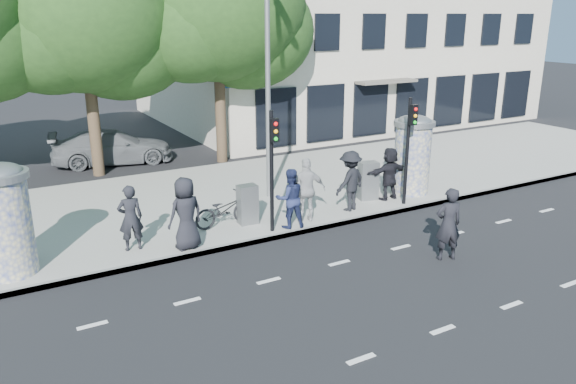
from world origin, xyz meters
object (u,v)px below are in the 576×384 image
ped_b (130,218)px  ped_c (290,198)px  ped_d (350,181)px  ped_e (307,190)px  cabinet_left (247,204)px  ped_a (186,214)px  bicycle (224,210)px  car_right (112,147)px  cabinet_right (368,181)px  ad_column_left (3,217)px  street_lamp (269,54)px  ad_column_right (412,153)px  ped_f (389,174)px  traffic_pole_far (409,141)px  man_road (448,224)px  traffic_pole_near (273,159)px

ped_b → ped_c: bearing=175.9°
ped_b → ped_d: size_ratio=0.93×
ped_e → cabinet_left: size_ratio=1.65×
ped_a → cabinet_left: size_ratio=1.66×
bicycle → car_right: 9.39m
cabinet_right → ad_column_left: bearing=-165.3°
ped_d → bicycle: (-3.92, 0.66, -0.46)m
street_lamp → ped_e: street_lamp is taller
ad_column_right → cabinet_left: bearing=179.7°
street_lamp → ad_column_left: bearing=-165.1°
ad_column_right → ped_b: size_ratio=1.53×
ped_e → ped_f: size_ratio=1.09×
bicycle → ad_column_left: bearing=89.4°
ped_f → ped_b: bearing=-1.6°
ped_f → car_right: size_ratio=0.36×
traffic_pole_far → man_road: bearing=-115.7°
ped_f → cabinet_left: size_ratio=1.51×
ped_c → man_road: (2.53, -3.57, -0.07)m
ad_column_left → cabinet_left: ad_column_left is taller
ped_f → ped_d: bearing=6.5°
ad_column_left → car_right: 10.80m
traffic_pole_near → ped_e: size_ratio=1.80×
traffic_pole_far → man_road: size_ratio=1.80×
ad_column_left → man_road: size_ratio=1.40×
street_lamp → bicycle: 5.11m
cabinet_left → ped_d: bearing=-6.3°
ad_column_right → ped_f: (-1.13, -0.21, -0.52)m
street_lamp → cabinet_left: 4.82m
ped_e → bicycle: size_ratio=1.04×
ped_d → ped_f: (1.75, 0.25, -0.07)m
street_lamp → ped_d: (1.52, -2.40, -3.71)m
ped_b → ped_f: size_ratio=1.00×
street_lamp → ped_b: (-5.15, -2.17, -3.78)m
ped_c → car_right: bearing=-64.8°
bicycle → cabinet_left: 0.69m
ad_column_right → ped_a: size_ratio=1.39×
cabinet_left → cabinet_right: cabinet_right is taller
traffic_pole_far → car_right: size_ratio=0.70×
ad_column_left → street_lamp: 8.90m
ped_f → man_road: bearing=67.8°
ped_f → cabinet_left: ped_f is taller
ad_column_left → ped_f: bearing=-0.1°
man_road → cabinet_left: bearing=-35.3°
ped_a → cabinet_left: 2.36m
ped_d → cabinet_right: 1.32m
bicycle → cabinet_left: size_ratio=1.58×
ped_d → cabinet_right: bearing=-170.8°
traffic_pole_far → car_right: traffic_pole_far is taller
traffic_pole_near → street_lamp: (1.40, 2.84, 2.56)m
street_lamp → ped_a: (-3.89, -2.78, -3.69)m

